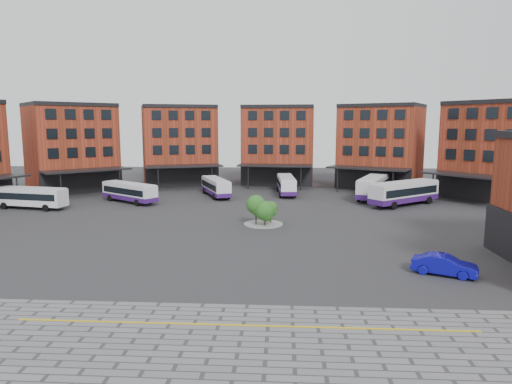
# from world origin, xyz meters

# --- Properties ---
(ground) EXTENTS (160.00, 160.00, 0.00)m
(ground) POSITION_xyz_m (0.00, 0.00, 0.00)
(ground) COLOR #28282B
(ground) RESTS_ON ground
(yellow_line) EXTENTS (26.00, 0.15, 0.02)m
(yellow_line) POSITION_xyz_m (2.00, -14.00, 0.03)
(yellow_line) COLOR gold
(yellow_line) RESTS_ON paving_zone
(main_building) EXTENTS (94.14, 42.48, 14.60)m
(main_building) POSITION_xyz_m (-4.77, 38.25, 7.23)
(main_building) COLOR #9A3421
(main_building) RESTS_ON ground
(tree_island) EXTENTS (4.40, 4.40, 3.45)m
(tree_island) POSITION_xyz_m (1.93, 11.41, 1.78)
(tree_island) COLOR gray
(tree_island) RESTS_ON ground
(bus_a) EXTENTS (10.36, 4.17, 2.86)m
(bus_a) POSITION_xyz_m (-29.39, 19.81, 1.70)
(bus_a) COLOR silver
(bus_a) RESTS_ON ground
(bus_b) EXTENTS (9.55, 7.74, 2.84)m
(bus_b) POSITION_xyz_m (-17.85, 25.37, 1.54)
(bus_b) COLOR white
(bus_b) RESTS_ON ground
(bus_c) EXTENTS (5.97, 10.06, 2.80)m
(bus_c) POSITION_xyz_m (-6.30, 31.77, 1.52)
(bus_c) COLOR silver
(bus_c) RESTS_ON ground
(bus_d) EXTENTS (3.15, 10.44, 2.90)m
(bus_d) POSITION_xyz_m (4.68, 34.43, 1.57)
(bus_d) COLOR white
(bus_d) RESTS_ON ground
(bus_e) EXTENTS (6.95, 12.07, 3.35)m
(bus_e) POSITION_xyz_m (17.80, 31.10, 1.82)
(bus_e) COLOR silver
(bus_e) RESTS_ON ground
(bus_f) EXTENTS (10.99, 9.40, 3.33)m
(bus_f) POSITION_xyz_m (20.95, 25.43, 1.80)
(bus_f) COLOR silver
(bus_f) RESTS_ON ground
(blue_car) EXTENTS (4.91, 3.40, 1.53)m
(blue_car) POSITION_xyz_m (16.26, -4.43, 0.77)
(blue_car) COLOR #0D0C9F
(blue_car) RESTS_ON ground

